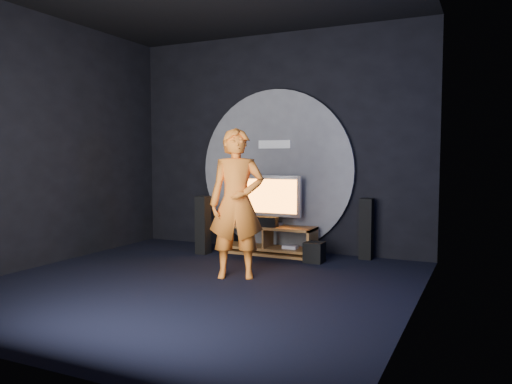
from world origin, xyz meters
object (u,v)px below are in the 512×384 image
tower_speaker_left (203,225)px  subwoofer (314,252)px  player (237,203)px  tv (270,198)px  media_console (268,242)px  tower_speaker_right (366,229)px

tower_speaker_left → subwoofer: (1.79, 0.13, -0.31)m
tower_speaker_left → player: player is taller
tv → player: 1.61m
tower_speaker_left → tv: bearing=25.9°
media_console → tv: size_ratio=1.46×
media_console → tower_speaker_right: 1.52m
tv → tower_speaker_left: 1.13m
tv → tower_speaker_left: size_ratio=1.14×
player → tower_speaker_right: bearing=32.6°
tv → subwoofer: tv is taller
tower_speaker_right → subwoofer: bearing=-138.2°
media_console → tower_speaker_left: size_ratio=1.66×
tower_speaker_left → tower_speaker_right: 2.51m
media_console → player: 1.72m
tower_speaker_left → subwoofer: size_ratio=3.09×
tower_speaker_right → tower_speaker_left: bearing=-164.1°
media_console → player: size_ratio=0.80×
media_console → tv: bearing=95.7°
tower_speaker_right → player: 2.26m
tv → subwoofer: 1.17m
media_console → subwoofer: bearing=-17.0°
tower_speaker_right → player: size_ratio=0.48×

